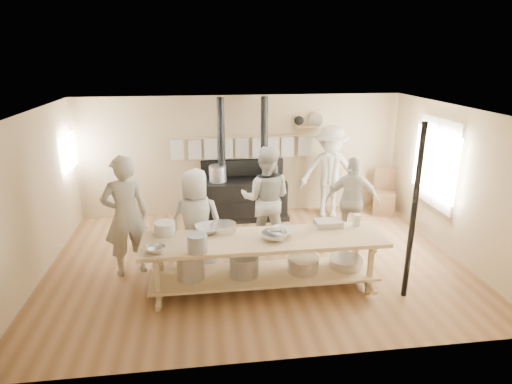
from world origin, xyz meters
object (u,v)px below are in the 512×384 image
prep_table (264,258)px  cook_center (196,222)px  cook_right (353,201)px  chair (384,201)px  roasting_pan (328,223)px  stove (243,195)px  cook_far_left (126,216)px  cook_by_window (330,172)px  cook_left (266,199)px

prep_table → cook_center: cook_center is taller
cook_right → chair: size_ratio=1.69×
cook_center → roasting_pan: cook_center is taller
stove → cook_far_left: 3.09m
stove → cook_right: (1.87, -1.59, 0.32)m
cook_center → cook_by_window: size_ratio=0.87×
cook_right → cook_by_window: 1.43m
cook_far_left → roasting_pan: bearing=151.9°
stove → cook_far_left: (-2.09, -2.22, 0.47)m
cook_far_left → roasting_pan: cook_far_left is taller
cook_center → cook_right: (2.86, 0.72, -0.03)m
cook_left → chair: 3.29m
cook_left → stove: bearing=-66.2°
chair → cook_by_window: bearing=-159.3°
cook_left → roasting_pan: bearing=141.3°
cook_by_window → roasting_pan: bearing=-94.2°
cook_far_left → cook_right: bearing=169.3°
cook_by_window → roasting_pan: size_ratio=4.84×
chair → roasting_pan: (-2.07, -2.54, 0.60)m
cook_right → roasting_pan: bearing=72.8°
cook_by_window → chair: cook_by_window is taller
stove → roasting_pan: bearing=-68.2°
cook_center → chair: size_ratio=1.76×
cook_far_left → cook_left: 2.43m
cook_right → cook_center: bearing=32.7°
cook_far_left → cook_center: cook_far_left is taller
cook_center → cook_by_window: 3.57m
stove → cook_far_left: size_ratio=1.31×
cook_center → roasting_pan: size_ratio=4.21×
stove → cook_center: (-0.99, -2.31, 0.35)m
cook_right → chair: bearing=-112.9°
cook_far_left → chair: bearing=-178.1°
cook_by_window → chair: size_ratio=2.02×
cook_far_left → chair: cook_far_left is taller
prep_table → cook_left: cook_left is taller
prep_table → cook_far_left: bearing=159.1°
chair → roasting_pan: 3.33m
prep_table → cook_left: (0.25, 1.44, 0.44)m
chair → cook_left: bearing=-133.9°
cook_far_left → cook_by_window: bearing=-172.3°
cook_far_left → chair: 5.67m
stove → chair: size_ratio=2.62×
cook_far_left → roasting_pan: size_ratio=4.79×
chair → stove: bearing=-162.8°
cook_center → roasting_pan: 2.10m
stove → prep_table: size_ratio=0.72×
chair → cook_center: bearing=-132.5°
prep_table → roasting_pan: (1.08, 0.33, 0.38)m
roasting_pan → cook_center: bearing=169.7°
cook_left → cook_center: size_ratio=1.09×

